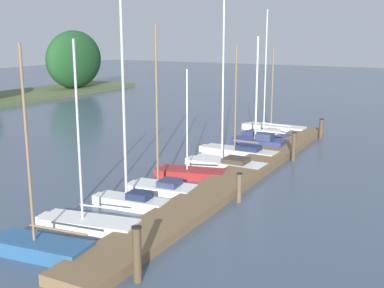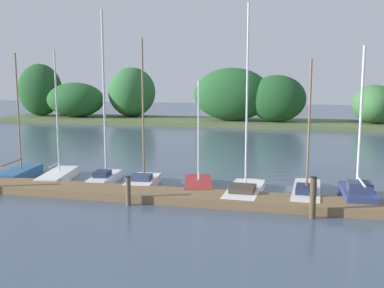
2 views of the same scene
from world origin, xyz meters
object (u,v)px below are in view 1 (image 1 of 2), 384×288
sailboat_8 (265,134)px  mooring_piling_1 (239,188)px  sailboat_2 (129,196)px  sailboat_7 (257,142)px  sailboat_5 (225,162)px  sailboat_0 (37,245)px  sailboat_3 (161,186)px  mooring_piling_3 (321,128)px  sailboat_4 (189,172)px  sailboat_1 (85,222)px  mooring_piling_2 (294,147)px  sailboat_6 (238,150)px  mooring_piling_0 (137,254)px  sailboat_9 (272,127)px

sailboat_8 → mooring_piling_1: (-11.72, -3.11, 0.25)m
sailboat_2 → sailboat_7: bearing=-99.3°
sailboat_5 → sailboat_8: size_ratio=1.03×
sailboat_0 → sailboat_8: sailboat_8 is taller
sailboat_3 → sailboat_7: (9.59, -0.69, 0.09)m
sailboat_0 → mooring_piling_3: size_ratio=5.11×
sailboat_4 → sailboat_1: bearing=75.9°
mooring_piling_2 → mooring_piling_3: (6.64, 0.18, -0.17)m
sailboat_6 → mooring_piling_3: bearing=-111.1°
sailboat_5 → mooring_piling_1: sailboat_5 is taller
sailboat_2 → sailboat_1: bearing=84.0°
sailboat_1 → sailboat_8: bearing=-101.4°
sailboat_7 → sailboat_8: (2.66, 0.47, -0.07)m
sailboat_8 → mooring_piling_3: size_ratio=6.43×
sailboat_6 → mooring_piling_0: bearing=103.9°
sailboat_4 → mooring_piling_0: size_ratio=3.14×
sailboat_1 → sailboat_3: (4.58, -0.21, 0.06)m
sailboat_0 → sailboat_9: size_ratio=1.11×
sailboat_5 → sailboat_9: 10.01m
sailboat_8 → mooring_piling_2: (-4.50, -3.17, 0.43)m
sailboat_4 → sailboat_5: sailboat_5 is taller
mooring_piling_2 → sailboat_6: bearing=93.7°
sailboat_0 → mooring_piling_1: size_ratio=5.27×
sailboat_3 → sailboat_7: bearing=-100.0°
sailboat_0 → mooring_piling_1: (7.30, -3.56, 0.30)m
sailboat_9 → sailboat_0: bearing=91.0°
sailboat_2 → sailboat_8: sailboat_2 is taller
sailboat_3 → sailboat_1: bearing=81.5°
sailboat_9 → sailboat_7: bearing=100.8°
sailboat_0 → sailboat_6: bearing=-98.3°
sailboat_3 → mooring_piling_0: bearing=110.9°
sailboat_4 → sailboat_2: bearing=75.9°
sailboat_8 → mooring_piling_1: sailboat_8 is taller
mooring_piling_2 → mooring_piling_1: bearing=179.6°
sailboat_5 → mooring_piling_3: size_ratio=6.65×
sailboat_4 → sailboat_9: 12.23m
sailboat_5 → sailboat_7: 4.66m
sailboat_0 → mooring_piling_0: size_ratio=3.97×
sailboat_6 → sailboat_7: sailboat_7 is taller
sailboat_1 → sailboat_5: bearing=-105.7°
sailboat_6 → sailboat_8: bearing=-87.0°
sailboat_9 → mooring_piling_2: sailboat_9 is taller
sailboat_3 → sailboat_4: size_ratio=1.38×
sailboat_8 → sailboat_9: bearing=-68.8°
sailboat_8 → mooring_piling_2: 5.52m
sailboat_8 → sailboat_1: bearing=100.3°
sailboat_4 → mooring_piling_3: size_ratio=4.05×
mooring_piling_0 → mooring_piling_2: mooring_piling_0 is taller
mooring_piling_0 → sailboat_2: bearing=37.3°
sailboat_6 → mooring_piling_0: (-14.27, -3.08, 0.51)m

